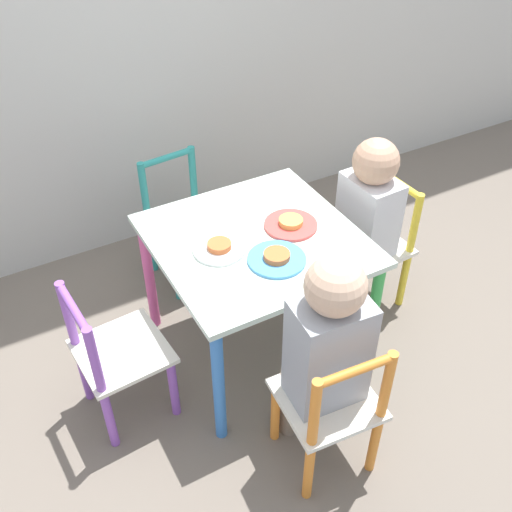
# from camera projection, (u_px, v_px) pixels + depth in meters

# --- Properties ---
(ground_plane) EXTENTS (6.00, 6.00, 0.00)m
(ground_plane) POSITION_uv_depth(u_px,v_px,m) (256.00, 344.00, 2.17)
(ground_plane) COLOR #6B6056
(kids_table) EXTENTS (0.62, 0.62, 0.49)m
(kids_table) POSITION_uv_depth(u_px,v_px,m) (256.00, 255.00, 1.91)
(kids_table) COLOR silver
(kids_table) RESTS_ON ground_plane
(chair_yellow) EXTENTS (0.27, 0.27, 0.50)m
(chair_yellow) POSITION_uv_depth(u_px,v_px,m) (372.00, 246.00, 2.22)
(chair_yellow) COLOR silver
(chair_yellow) RESTS_ON ground_plane
(chair_orange) EXTENTS (0.28, 0.28, 0.50)m
(chair_orange) POSITION_uv_depth(u_px,v_px,m) (331.00, 408.00, 1.66)
(chair_orange) COLOR silver
(chair_orange) RESTS_ON ground_plane
(chair_purple) EXTENTS (0.28, 0.28, 0.50)m
(chair_purple) POSITION_uv_depth(u_px,v_px,m) (115.00, 357.00, 1.80)
(chair_purple) COLOR silver
(chair_purple) RESTS_ON ground_plane
(chair_teal) EXTENTS (0.28, 0.28, 0.50)m
(chair_teal) POSITION_uv_depth(u_px,v_px,m) (182.00, 222.00, 2.34)
(chair_teal) COLOR silver
(chair_teal) RESTS_ON ground_plane
(child_right) EXTENTS (0.22, 0.21, 0.70)m
(child_right) POSITION_uv_depth(u_px,v_px,m) (365.00, 214.00, 2.09)
(child_right) COLOR #38383D
(child_right) RESTS_ON ground_plane
(child_front) EXTENTS (0.21, 0.22, 0.74)m
(child_front) POSITION_uv_depth(u_px,v_px,m) (325.00, 346.00, 1.58)
(child_front) COLOR #7A6B5B
(child_front) RESTS_ON ground_plane
(plate_right) EXTENTS (0.17, 0.17, 0.03)m
(plate_right) POSITION_uv_depth(u_px,v_px,m) (291.00, 224.00, 1.91)
(plate_right) COLOR #E54C47
(plate_right) RESTS_ON kids_table
(plate_front) EXTENTS (0.18, 0.18, 0.03)m
(plate_front) POSITION_uv_depth(u_px,v_px,m) (277.00, 258.00, 1.77)
(plate_front) COLOR #4C9EE0
(plate_front) RESTS_ON kids_table
(plate_left) EXTENTS (0.16, 0.16, 0.03)m
(plate_left) POSITION_uv_depth(u_px,v_px,m) (219.00, 248.00, 1.81)
(plate_left) COLOR white
(plate_left) RESTS_ON kids_table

